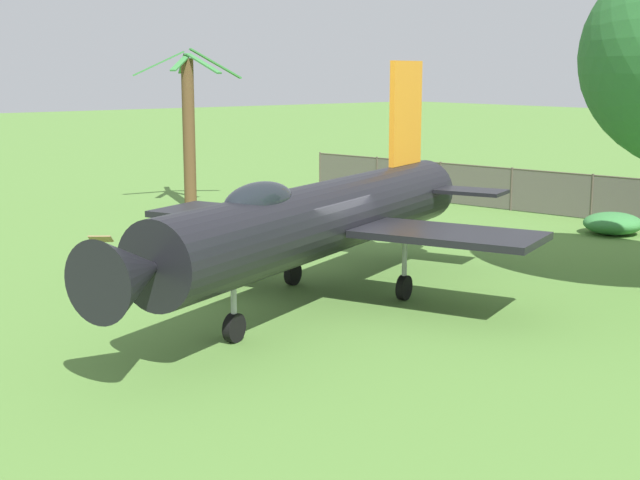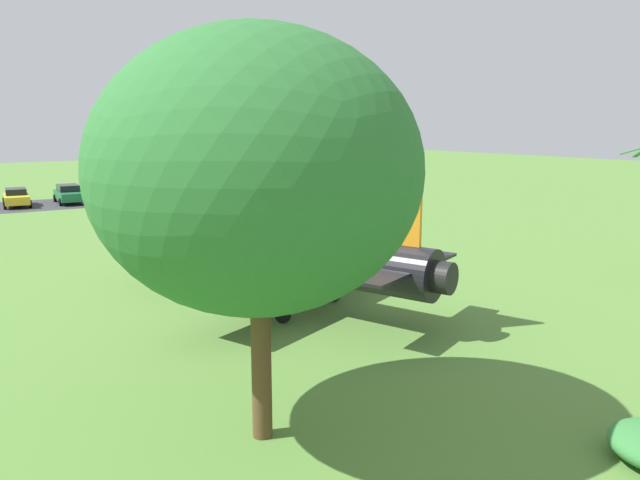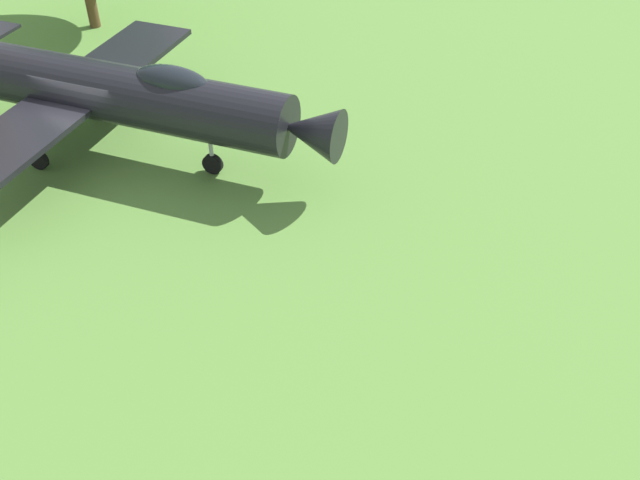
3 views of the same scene
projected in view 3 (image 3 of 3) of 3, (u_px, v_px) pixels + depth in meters
ground_plane at (106, 149)px, 21.71m from camera, size 200.00×200.00×0.00m
display_jet at (103, 90)px, 20.31m from camera, size 13.46×9.96×5.65m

